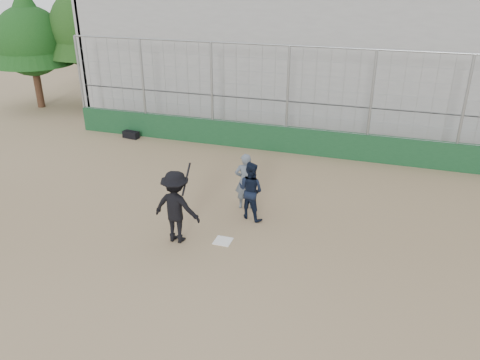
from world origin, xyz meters
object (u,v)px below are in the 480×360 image
(equipment_bag, at_px, (131,135))
(batter_at_plate, at_px, (176,207))
(catcher_crouched, at_px, (250,200))
(umpire, at_px, (245,184))

(equipment_bag, bearing_deg, batter_at_plate, -51.80)
(batter_at_plate, relative_size, equipment_bag, 2.84)
(catcher_crouched, height_order, umpire, umpire)
(batter_at_plate, distance_m, equipment_bag, 8.75)
(umpire, bearing_deg, equipment_bag, -53.37)
(catcher_crouched, relative_size, umpire, 0.76)
(batter_at_plate, xyz_separation_m, umpire, (1.10, 2.30, -0.20))
(catcher_crouched, bearing_deg, equipment_bag, 143.08)
(umpire, height_order, equipment_bag, umpire)
(equipment_bag, bearing_deg, umpire, -35.01)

